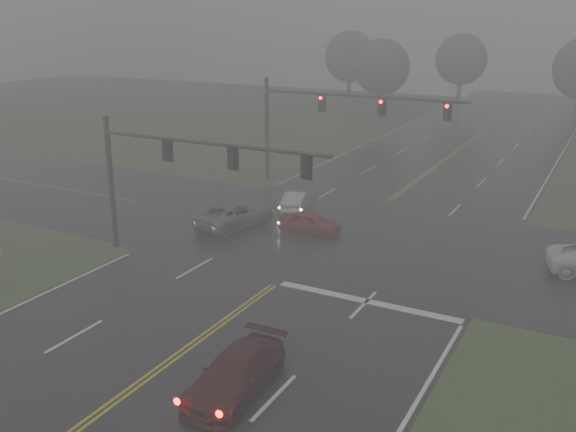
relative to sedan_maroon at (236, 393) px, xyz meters
The scene contains 12 objects.
main_road 14.69m from the sedan_maroon, 102.64° to the left, with size 18.00×160.00×0.02m, color black.
cross_street 16.65m from the sedan_maroon, 101.14° to the left, with size 120.00×14.00×0.02m, color black.
stop_bar 8.83m from the sedan_maroon, 81.63° to the left, with size 8.50×0.50×0.01m, color silver.
sedan_maroon is the anchor object (origin of this frame).
sedan_red 16.74m from the sedan_maroon, 107.50° to the left, with size 1.45×3.62×1.23m, color maroon.
sedan_silver 21.09m from the sedan_maroon, 111.53° to the left, with size 1.34×3.86×1.27m, color #B6B9BF.
car_grey 17.73m from the sedan_maroon, 122.40° to the left, with size 2.43×5.27×1.46m, color slate.
signal_gantry_near 13.97m from the sedan_maroon, 136.39° to the left, with size 12.91×0.31×7.13m.
signal_gantry_far 27.65m from the sedan_maroon, 108.70° to the left, with size 15.04×0.39×7.69m.
tree_nw_a 59.06m from the sedan_maroon, 105.51° to the left, with size 6.46×6.46×9.49m.
tree_n_mid 72.36m from the sedan_maroon, 98.02° to the left, with size 6.65×6.65×9.77m.
tree_nw_b 71.33m from the sedan_maroon, 109.73° to the left, with size 6.86×6.86×10.08m.
Camera 1 is at (13.52, -10.05, 12.13)m, focal length 40.00 mm.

